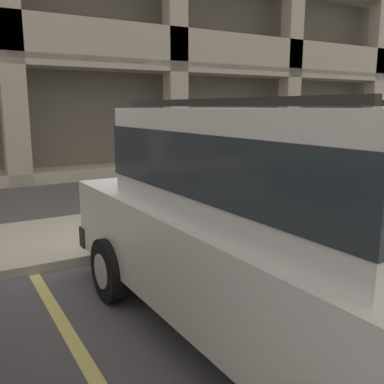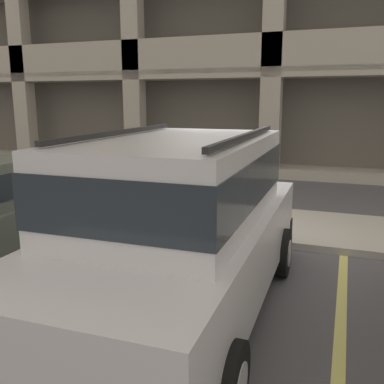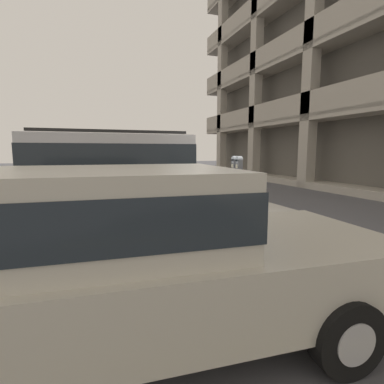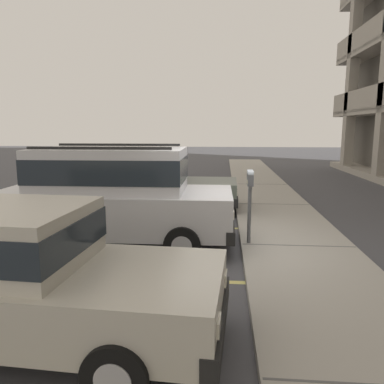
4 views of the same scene
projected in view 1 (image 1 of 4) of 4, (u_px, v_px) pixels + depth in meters
The scene contains 5 objects.
ground_plane at pixel (160, 260), 5.76m from camera, with size 80.00×80.00×0.10m.
sidewalk at pixel (124, 229), 6.84m from camera, with size 40.00×2.20×0.12m.
parking_stall_lines at pixel (324, 268), 5.36m from camera, with size 12.83×4.80×0.01m.
silver_suv at pixel (277, 218), 3.49m from camera, with size 2.07×4.81×2.03m.
parking_meter_near at pixel (140, 166), 5.76m from camera, with size 0.35×0.12×1.45m.
Camera 1 is at (-2.41, -4.93, 1.98)m, focal length 40.00 mm.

